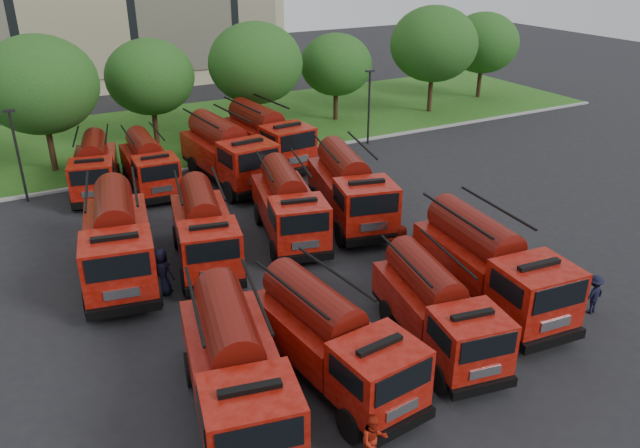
# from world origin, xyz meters

# --- Properties ---
(ground) EXTENTS (140.00, 140.00, 0.00)m
(ground) POSITION_xyz_m (0.00, 0.00, 0.00)
(ground) COLOR black
(ground) RESTS_ON ground
(lawn) EXTENTS (70.00, 16.00, 0.12)m
(lawn) POSITION_xyz_m (0.00, 26.00, 0.06)
(lawn) COLOR #1D5316
(lawn) RESTS_ON ground
(curb) EXTENTS (70.00, 0.30, 0.14)m
(curb) POSITION_xyz_m (0.00, 17.90, 0.07)
(curb) COLOR gray
(curb) RESTS_ON ground
(tree_2) EXTENTS (6.72, 6.72, 8.22)m
(tree_2) POSITION_xyz_m (-8.00, 21.50, 5.35)
(tree_2) COLOR #382314
(tree_2) RESTS_ON ground
(tree_3) EXTENTS (5.88, 5.88, 7.19)m
(tree_3) POSITION_xyz_m (-1.00, 24.00, 4.68)
(tree_3) COLOR #382314
(tree_3) RESTS_ON ground
(tree_4) EXTENTS (6.55, 6.55, 8.01)m
(tree_4) POSITION_xyz_m (6.00, 22.50, 5.22)
(tree_4) COLOR #382314
(tree_4) RESTS_ON ground
(tree_5) EXTENTS (5.46, 5.46, 6.68)m
(tree_5) POSITION_xyz_m (13.00, 23.50, 4.35)
(tree_5) COLOR #382314
(tree_5) RESTS_ON ground
(tree_6) EXTENTS (6.89, 6.89, 8.42)m
(tree_6) POSITION_xyz_m (21.00, 22.00, 5.49)
(tree_6) COLOR #382314
(tree_6) RESTS_ON ground
(tree_7) EXTENTS (6.05, 6.05, 7.39)m
(tree_7) POSITION_xyz_m (28.00, 24.00, 4.82)
(tree_7) COLOR #382314
(tree_7) RESTS_ON ground
(lamp_post_0) EXTENTS (0.60, 0.25, 5.11)m
(lamp_post_0) POSITION_xyz_m (-10.00, 17.20, 2.90)
(lamp_post_0) COLOR black
(lamp_post_0) RESTS_ON ground
(lamp_post_1) EXTENTS (0.60, 0.25, 5.11)m
(lamp_post_1) POSITION_xyz_m (12.00, 17.20, 2.90)
(lamp_post_1) COLOR black
(lamp_post_1) RESTS_ON ground
(fire_truck_0) EXTENTS (3.91, 7.67, 3.33)m
(fire_truck_0) POSITION_xyz_m (-6.08, -3.95, 1.68)
(fire_truck_0) COLOR black
(fire_truck_0) RESTS_ON ground
(fire_truck_1) EXTENTS (3.11, 7.11, 3.14)m
(fire_truck_1) POSITION_xyz_m (-2.80, -3.87, 1.58)
(fire_truck_1) COLOR black
(fire_truck_1) RESTS_ON ground
(fire_truck_2) EXTENTS (3.32, 6.77, 2.95)m
(fire_truck_2) POSITION_xyz_m (1.35, -3.90, 1.49)
(fire_truck_2) COLOR black
(fire_truck_2) RESTS_ON ground
(fire_truck_3) EXTENTS (3.32, 7.73, 3.42)m
(fire_truck_3) POSITION_xyz_m (4.85, -2.68, 1.72)
(fire_truck_3) COLOR black
(fire_truck_3) RESTS_ON ground
(fire_truck_4) EXTENTS (4.02, 8.07, 3.52)m
(fire_truck_4) POSITION_xyz_m (-7.27, 6.29, 1.77)
(fire_truck_4) COLOR black
(fire_truck_4) RESTS_ON ground
(fire_truck_5) EXTENTS (3.80, 7.29, 3.16)m
(fire_truck_5) POSITION_xyz_m (-3.67, 5.93, 1.59)
(fire_truck_5) COLOR black
(fire_truck_5) RESTS_ON ground
(fire_truck_6) EXTENTS (4.04, 7.46, 3.23)m
(fire_truck_6) POSITION_xyz_m (0.67, 6.47, 1.63)
(fire_truck_6) COLOR black
(fire_truck_6) RESTS_ON ground
(fire_truck_7) EXTENTS (4.36, 8.03, 3.47)m
(fire_truck_7) POSITION_xyz_m (4.22, 6.73, 1.75)
(fire_truck_7) COLOR black
(fire_truck_7) RESTS_ON ground
(fire_truck_8) EXTENTS (3.64, 6.87, 2.98)m
(fire_truck_8) POSITION_xyz_m (-6.33, 16.83, 1.50)
(fire_truck_8) COLOR black
(fire_truck_8) RESTS_ON ground
(fire_truck_9) EXTENTS (2.68, 6.67, 2.99)m
(fire_truck_9) POSITION_xyz_m (-3.54, 15.85, 1.50)
(fire_truck_9) COLOR black
(fire_truck_9) RESTS_ON ground
(fire_truck_10) EXTENTS (3.46, 8.20, 3.64)m
(fire_truck_10) POSITION_xyz_m (0.77, 14.76, 1.83)
(fire_truck_10) COLOR black
(fire_truck_10) RESTS_ON ground
(fire_truck_11) EXTENTS (3.45, 8.09, 3.58)m
(fire_truck_11) POSITION_xyz_m (4.11, 16.74, 1.80)
(fire_truck_11) COLOR black
(fire_truck_11) RESTS_ON ground
(firefighter_0) EXTENTS (0.57, 0.42, 1.54)m
(firefighter_0) POSITION_xyz_m (0.71, -4.61, 0.00)
(firefighter_0) COLOR maroon
(firefighter_0) RESTS_ON ground
(firefighter_2) EXTENTS (1.04, 1.32, 1.97)m
(firefighter_2) POSITION_xyz_m (4.54, -2.83, 0.00)
(firefighter_2) COLOR black
(firefighter_2) RESTS_ON ground
(firefighter_3) EXTENTS (1.05, 0.58, 1.59)m
(firefighter_3) POSITION_xyz_m (7.95, -5.12, 0.00)
(firefighter_3) COLOR black
(firefighter_3) RESTS_ON ground
(firefighter_4) EXTENTS (1.12, 1.14, 1.98)m
(firefighter_4) POSITION_xyz_m (-6.10, 4.09, 0.00)
(firefighter_4) COLOR black
(firefighter_4) RESTS_ON ground
(firefighter_5) EXTENTS (1.56, 1.01, 1.55)m
(firefighter_5) POSITION_xyz_m (4.16, 2.11, 0.00)
(firefighter_5) COLOR maroon
(firefighter_5) RESTS_ON ground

